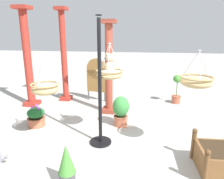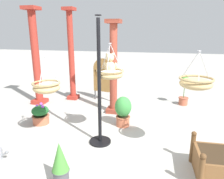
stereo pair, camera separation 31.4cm
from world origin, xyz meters
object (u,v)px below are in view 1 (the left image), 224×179
at_px(wooden_planter_box, 224,159).
at_px(display_sign_board, 96,76).
at_px(potted_plant_flowering_red, 121,110).
at_px(potted_plant_bushy_green, 177,90).
at_px(hanging_basket_left_high, 45,88).
at_px(potted_plant_tall_leafy, 67,165).
at_px(greenhouse_pillar_right, 109,70).
at_px(greenhouse_pillar_far_back, 64,57).
at_px(teddy_bear, 110,65).
at_px(hanging_basket_right_low, 196,81).
at_px(potted_plant_conical_shrub, 36,117).
at_px(display_pole_central, 100,107).
at_px(greenhouse_pillar_left, 28,60).
at_px(hanging_basket_with_teddy, 110,74).

bearing_deg(wooden_planter_box, display_sign_board, 131.19).
relative_size(potted_plant_flowering_red, potted_plant_bushy_green, 0.81).
height_order(hanging_basket_left_high, potted_plant_tall_leafy, hanging_basket_left_high).
bearing_deg(display_sign_board, greenhouse_pillar_right, -58.99).
distance_m(greenhouse_pillar_far_back, potted_plant_bushy_green, 3.72).
bearing_deg(teddy_bear, greenhouse_pillar_right, 100.90).
height_order(hanging_basket_right_low, potted_plant_tall_leafy, hanging_basket_right_low).
bearing_deg(potted_plant_flowering_red, potted_plant_tall_leafy, -103.44).
bearing_deg(potted_plant_tall_leafy, potted_plant_conical_shrub, 128.93).
bearing_deg(potted_plant_conical_shrub, teddy_bear, -8.31).
xyz_separation_m(greenhouse_pillar_right, potted_plant_flowering_red, (0.43, -0.83, -0.82)).
height_order(display_pole_central, hanging_basket_left_high, display_pole_central).
relative_size(greenhouse_pillar_left, potted_plant_flowering_red, 3.97).
distance_m(hanging_basket_right_low, display_sign_board, 3.77).
bearing_deg(display_sign_board, teddy_bear, -70.36).
bearing_deg(potted_plant_conical_shrub, display_pole_central, -17.68).
relative_size(hanging_basket_with_teddy, display_sign_board, 0.50).
relative_size(display_pole_central, wooden_planter_box, 2.78).
bearing_deg(display_pole_central, potted_plant_conical_shrub, 162.32).
xyz_separation_m(greenhouse_pillar_right, potted_plant_bushy_green, (1.97, 1.12, -0.77)).
bearing_deg(hanging_basket_right_low, potted_plant_conical_shrub, 168.56).
relative_size(hanging_basket_right_low, greenhouse_pillar_left, 0.22).
bearing_deg(potted_plant_tall_leafy, wooden_planter_box, 16.73).
bearing_deg(potted_plant_conical_shrub, display_sign_board, 65.50).
bearing_deg(hanging_basket_with_teddy, potted_plant_bushy_green, 56.81).
height_order(teddy_bear, greenhouse_pillar_left, greenhouse_pillar_left).
distance_m(wooden_planter_box, potted_plant_flowering_red, 2.37).
relative_size(hanging_basket_left_high, potted_plant_flowering_red, 0.99).
distance_m(wooden_planter_box, potted_plant_conical_shrub, 4.00).
bearing_deg(greenhouse_pillar_right, hanging_basket_with_teddy, -79.25).
height_order(greenhouse_pillar_right, display_sign_board, greenhouse_pillar_right).
bearing_deg(greenhouse_pillar_far_back, potted_plant_tall_leafy, -68.61).
bearing_deg(potted_plant_tall_leafy, greenhouse_pillar_right, 88.32).
xyz_separation_m(display_pole_central, hanging_basket_with_teddy, (0.15, 0.25, 0.62)).
distance_m(teddy_bear, display_sign_board, 2.68).
bearing_deg(hanging_basket_left_high, potted_plant_bushy_green, 45.54).
xyz_separation_m(greenhouse_pillar_far_back, potted_plant_tall_leafy, (1.52, -3.89, -1.08)).
relative_size(greenhouse_pillar_left, potted_plant_conical_shrub, 5.70).
relative_size(hanging_basket_left_high, wooden_planter_box, 0.81).
xyz_separation_m(hanging_basket_right_low, potted_plant_bushy_green, (0.14, 2.99, -0.96)).
bearing_deg(potted_plant_bushy_green, greenhouse_pillar_left, -168.37).
bearing_deg(hanging_basket_left_high, wooden_planter_box, -8.15).
xyz_separation_m(hanging_basket_left_high, greenhouse_pillar_left, (-1.54, 2.04, 0.26)).
xyz_separation_m(display_pole_central, hanging_basket_right_low, (1.70, -0.15, 0.61)).
distance_m(potted_plant_flowering_red, display_sign_board, 2.11).
distance_m(teddy_bear, potted_plant_conical_shrub, 2.30).
distance_m(hanging_basket_with_teddy, hanging_basket_left_high, 1.29).
xyz_separation_m(teddy_bear, potted_plant_conical_shrub, (-1.85, 0.27, -1.34)).
xyz_separation_m(hanging_basket_left_high, potted_plant_conical_shrub, (-0.64, 0.66, -0.91)).
height_order(teddy_bear, greenhouse_pillar_far_back, greenhouse_pillar_far_back).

